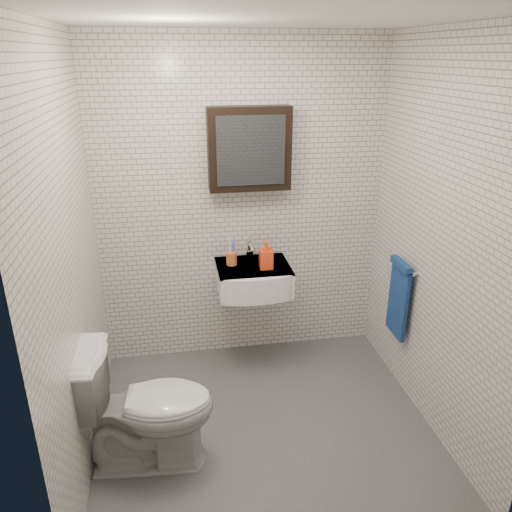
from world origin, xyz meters
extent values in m
cube|color=#4C4E54|center=(0.00, 0.00, 0.01)|extent=(2.20, 2.00, 0.01)
cube|color=silver|center=(0.00, 1.00, 1.25)|extent=(2.20, 0.02, 2.50)
cube|color=silver|center=(0.00, -1.00, 1.25)|extent=(2.20, 0.02, 2.50)
cube|color=silver|center=(-1.10, 0.00, 1.25)|extent=(0.02, 2.00, 2.50)
cube|color=silver|center=(1.10, 0.00, 1.25)|extent=(0.02, 2.00, 2.50)
cube|color=white|center=(0.00, 0.00, 2.50)|extent=(2.20, 2.00, 0.02)
cube|color=white|center=(0.05, 0.78, 0.75)|extent=(0.55, 0.45, 0.20)
cylinder|color=silver|center=(0.05, 0.80, 0.84)|extent=(0.31, 0.31, 0.02)
cylinder|color=silver|center=(0.05, 0.80, 0.85)|extent=(0.04, 0.04, 0.01)
cube|color=white|center=(0.05, 0.78, 0.84)|extent=(0.55, 0.45, 0.01)
cylinder|color=silver|center=(0.05, 0.94, 0.88)|extent=(0.06, 0.06, 0.06)
cylinder|color=silver|center=(0.05, 0.94, 0.94)|extent=(0.03, 0.03, 0.08)
cylinder|color=silver|center=(0.05, 0.88, 0.97)|extent=(0.02, 0.12, 0.02)
cube|color=silver|center=(0.05, 0.97, 0.99)|extent=(0.02, 0.09, 0.01)
cube|color=black|center=(0.05, 0.93, 1.70)|extent=(0.60, 0.14, 0.60)
cube|color=#3F444C|center=(0.05, 0.85, 1.70)|extent=(0.49, 0.01, 0.49)
cylinder|color=silver|center=(1.06, 0.35, 0.95)|extent=(0.02, 0.30, 0.02)
cylinder|color=silver|center=(1.08, 0.48, 0.95)|extent=(0.04, 0.02, 0.02)
cylinder|color=silver|center=(1.08, 0.22, 0.95)|extent=(0.04, 0.02, 0.02)
cube|color=navy|center=(1.05, 0.35, 0.68)|extent=(0.03, 0.26, 0.54)
cube|color=navy|center=(1.04, 0.35, 0.96)|extent=(0.05, 0.26, 0.05)
cylinder|color=#BE5F2F|center=(-0.11, 0.82, 0.90)|extent=(0.11, 0.11, 0.10)
cylinder|color=white|center=(-0.12, 0.81, 0.97)|extent=(0.02, 0.03, 0.19)
cylinder|color=#475EE3|center=(-0.10, 0.81, 0.96)|extent=(0.02, 0.02, 0.17)
cylinder|color=white|center=(-0.11, 0.84, 0.97)|extent=(0.02, 0.04, 0.20)
cylinder|color=#475EE3|center=(-0.09, 0.83, 0.96)|extent=(0.02, 0.04, 0.18)
imported|color=orange|center=(0.14, 0.71, 0.96)|extent=(0.10, 0.10, 0.22)
imported|color=silver|center=(-0.76, -0.18, 0.41)|extent=(0.83, 0.52, 0.81)
camera|label=1|loc=(-0.52, -2.65, 2.34)|focal=35.00mm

